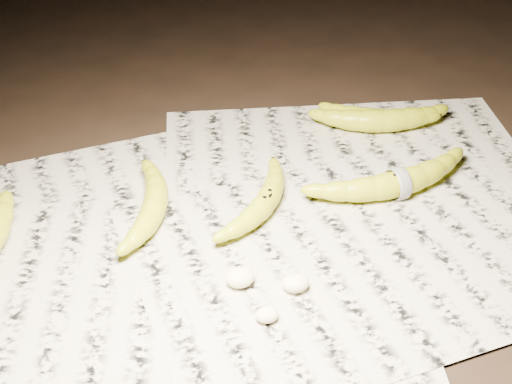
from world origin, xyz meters
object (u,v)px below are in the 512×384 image
object	(u,v)px
banana_upper_b	(378,117)
banana_center	(266,200)
banana_upper_a	(383,119)
banana_left_b	(155,203)
banana_taped	(398,181)

from	to	relation	value
banana_upper_b	banana_center	bearing A→B (deg)	-118.62
banana_center	banana_upper_a	distance (m)	0.29
banana_center	banana_upper_a	xyz separation A→B (m)	(0.24, 0.15, 0.00)
banana_center	banana_left_b	bearing A→B (deg)	116.20
banana_upper_a	banana_center	bearing A→B (deg)	-135.24
banana_center	banana_taped	xyz separation A→B (m)	(0.19, -0.02, 0.00)
banana_taped	banana_upper_a	distance (m)	0.18
banana_upper_a	banana_upper_b	distance (m)	0.01
banana_center	banana_upper_a	bearing A→B (deg)	-17.90
banana_left_b	banana_center	xyz separation A→B (m)	(0.15, -0.04, -0.00)
banana_left_b	banana_upper_b	size ratio (longest dim) A/B	1.06
banana_taped	banana_left_b	bearing A→B (deg)	165.36
banana_taped	banana_upper_b	distance (m)	0.19
banana_taped	banana_upper_a	bearing A→B (deg)	66.37
banana_upper_b	banana_left_b	bearing A→B (deg)	-134.56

